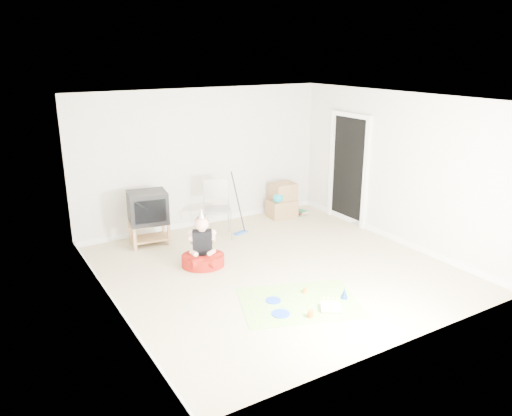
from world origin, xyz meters
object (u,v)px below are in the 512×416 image
tv_stand (149,231)px  seated_woman (203,253)px  crt_tv (148,207)px  cardboard_boxes (282,201)px  folding_chair (217,210)px  birthday_cake (330,307)px

tv_stand → seated_woman: size_ratio=0.72×
crt_tv → cardboard_boxes: size_ratio=0.92×
crt_tv → seated_woman: bearing=-63.1°
folding_chair → seated_woman: folding_chair is taller
tv_stand → crt_tv: size_ratio=1.08×
tv_stand → seated_woman: 1.36m
folding_chair → crt_tv: bearing=167.2°
cardboard_boxes → seated_woman: bearing=-150.2°
tv_stand → birthday_cake: tv_stand is taller
crt_tv → birthday_cake: bearing=-60.8°
folding_chair → cardboard_boxes: (1.64, 0.36, -0.19)m
cardboard_boxes → seated_woman: seated_woman is taller
seated_woman → crt_tv: bearing=107.4°
folding_chair → seated_woman: bearing=-127.2°
tv_stand → birthday_cake: size_ratio=2.09×
tv_stand → folding_chair: bearing=-12.8°
folding_chair → cardboard_boxes: size_ratio=1.54×
folding_chair → birthday_cake: bearing=-89.2°
seated_woman → birthday_cake: seated_woman is taller
seated_woman → tv_stand: bearing=107.4°
tv_stand → crt_tv: (0.00, -0.00, 0.44)m
crt_tv → seated_woman: size_ratio=0.66×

